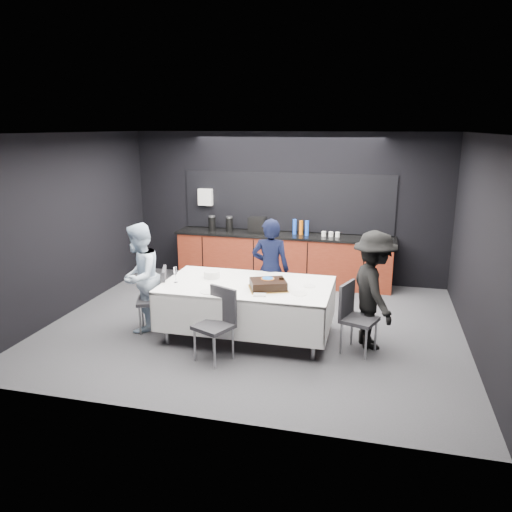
{
  "coord_description": "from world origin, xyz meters",
  "views": [
    {
      "loc": [
        1.72,
        -6.74,
        2.89
      ],
      "look_at": [
        0.0,
        0.1,
        1.05
      ],
      "focal_mm": 35.0,
      "sensor_mm": 36.0,
      "label": 1
    }
  ],
  "objects_px": {
    "cake_assembly": "(268,284)",
    "chair_right": "(354,313)",
    "plate_stack": "(212,274)",
    "person_left": "(140,277)",
    "person_center": "(270,270)",
    "chair_left": "(158,295)",
    "party_table": "(247,293)",
    "chair_near": "(218,319)",
    "champagne_flute": "(175,272)",
    "person_right": "(373,290)"
  },
  "relations": [
    {
      "from": "cake_assembly",
      "to": "chair_right",
      "type": "xyz_separation_m",
      "value": [
        1.14,
        0.04,
        -0.31
      ]
    },
    {
      "from": "plate_stack",
      "to": "person_left",
      "type": "distance_m",
      "value": 1.04
    },
    {
      "from": "chair_right",
      "to": "person_center",
      "type": "distance_m",
      "value": 1.58
    },
    {
      "from": "plate_stack",
      "to": "person_center",
      "type": "distance_m",
      "value": 0.94
    },
    {
      "from": "plate_stack",
      "to": "person_center",
      "type": "height_order",
      "value": "person_center"
    },
    {
      "from": "chair_left",
      "to": "chair_right",
      "type": "xyz_separation_m",
      "value": [
        2.79,
        -0.03,
        0.0
      ]
    },
    {
      "from": "party_table",
      "to": "chair_near",
      "type": "bearing_deg",
      "value": -104.08
    },
    {
      "from": "cake_assembly",
      "to": "plate_stack",
      "type": "distance_m",
      "value": 0.94
    },
    {
      "from": "champagne_flute",
      "to": "chair_left",
      "type": "xyz_separation_m",
      "value": [
        -0.34,
        0.1,
        -0.4
      ]
    },
    {
      "from": "champagne_flute",
      "to": "person_left",
      "type": "relative_size",
      "value": 0.14
    },
    {
      "from": "cake_assembly",
      "to": "person_right",
      "type": "bearing_deg",
      "value": 10.46
    },
    {
      "from": "plate_stack",
      "to": "champagne_flute",
      "type": "height_order",
      "value": "champagne_flute"
    },
    {
      "from": "person_right",
      "to": "chair_right",
      "type": "bearing_deg",
      "value": 111.98
    },
    {
      "from": "champagne_flute",
      "to": "person_center",
      "type": "distance_m",
      "value": 1.48
    },
    {
      "from": "person_left",
      "to": "person_right",
      "type": "bearing_deg",
      "value": 89.45
    },
    {
      "from": "chair_right",
      "to": "chair_near",
      "type": "relative_size",
      "value": 1.0
    },
    {
      "from": "cake_assembly",
      "to": "person_right",
      "type": "height_order",
      "value": "person_right"
    },
    {
      "from": "party_table",
      "to": "person_right",
      "type": "bearing_deg",
      "value": 3.41
    },
    {
      "from": "person_left",
      "to": "chair_near",
      "type": "bearing_deg",
      "value": 61.14
    },
    {
      "from": "cake_assembly",
      "to": "champagne_flute",
      "type": "bearing_deg",
      "value": -178.52
    },
    {
      "from": "cake_assembly",
      "to": "chair_right",
      "type": "bearing_deg",
      "value": 1.92
    },
    {
      "from": "chair_right",
      "to": "person_left",
      "type": "relative_size",
      "value": 0.59
    },
    {
      "from": "cake_assembly",
      "to": "person_left",
      "type": "height_order",
      "value": "person_left"
    },
    {
      "from": "cake_assembly",
      "to": "party_table",
      "type": "bearing_deg",
      "value": 155.5
    },
    {
      "from": "cake_assembly",
      "to": "chair_left",
      "type": "relative_size",
      "value": 0.66
    },
    {
      "from": "chair_left",
      "to": "chair_near",
      "type": "xyz_separation_m",
      "value": [
        1.13,
        -0.66,
        0.0
      ]
    },
    {
      "from": "champagne_flute",
      "to": "party_table",
      "type": "bearing_deg",
      "value": 10.67
    },
    {
      "from": "plate_stack",
      "to": "chair_near",
      "type": "relative_size",
      "value": 0.25
    },
    {
      "from": "champagne_flute",
      "to": "person_center",
      "type": "xyz_separation_m",
      "value": [
        1.15,
        0.93,
        -0.15
      ]
    },
    {
      "from": "person_left",
      "to": "person_right",
      "type": "height_order",
      "value": "person_right"
    },
    {
      "from": "cake_assembly",
      "to": "person_left",
      "type": "relative_size",
      "value": 0.39
    },
    {
      "from": "plate_stack",
      "to": "chair_right",
      "type": "xyz_separation_m",
      "value": [
        2.04,
        -0.26,
        -0.3
      ]
    },
    {
      "from": "party_table",
      "to": "chair_right",
      "type": "distance_m",
      "value": 1.48
    },
    {
      "from": "champagne_flute",
      "to": "person_left",
      "type": "height_order",
      "value": "person_left"
    },
    {
      "from": "chair_right",
      "to": "person_center",
      "type": "height_order",
      "value": "person_center"
    },
    {
      "from": "chair_right",
      "to": "party_table",
      "type": "bearing_deg",
      "value": 175.61
    },
    {
      "from": "party_table",
      "to": "plate_stack",
      "type": "height_order",
      "value": "plate_stack"
    },
    {
      "from": "champagne_flute",
      "to": "chair_near",
      "type": "distance_m",
      "value": 1.05
    },
    {
      "from": "person_center",
      "to": "cake_assembly",
      "type": "bearing_deg",
      "value": 96.61
    },
    {
      "from": "person_left",
      "to": "person_right",
      "type": "relative_size",
      "value": 0.99
    },
    {
      "from": "party_table",
      "to": "chair_right",
      "type": "height_order",
      "value": "chair_right"
    },
    {
      "from": "chair_right",
      "to": "person_right",
      "type": "distance_m",
      "value": 0.4
    },
    {
      "from": "cake_assembly",
      "to": "chair_near",
      "type": "bearing_deg",
      "value": -131.18
    },
    {
      "from": "chair_left",
      "to": "person_right",
      "type": "xyz_separation_m",
      "value": [
        3.02,
        0.19,
        0.26
      ]
    },
    {
      "from": "champagne_flute",
      "to": "person_center",
      "type": "bearing_deg",
      "value": 38.95
    },
    {
      "from": "party_table",
      "to": "chair_left",
      "type": "height_order",
      "value": "chair_left"
    },
    {
      "from": "party_table",
      "to": "cake_assembly",
      "type": "bearing_deg",
      "value": -24.5
    },
    {
      "from": "party_table",
      "to": "person_center",
      "type": "xyz_separation_m",
      "value": [
        0.17,
        0.74,
        0.14
      ]
    },
    {
      "from": "plate_stack",
      "to": "person_center",
      "type": "xyz_separation_m",
      "value": [
        0.73,
        0.6,
        -0.04
      ]
    },
    {
      "from": "party_table",
      "to": "champagne_flute",
      "type": "bearing_deg",
      "value": -169.33
    }
  ]
}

